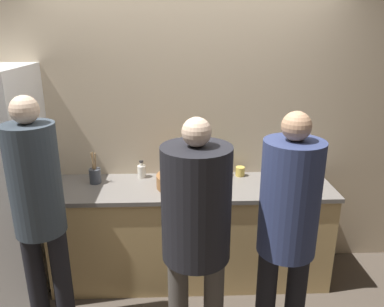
{
  "coord_description": "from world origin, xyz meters",
  "views": [
    {
      "loc": [
        -0.1,
        -2.52,
        2.14
      ],
      "look_at": [
        0.0,
        0.14,
        1.23
      ],
      "focal_mm": 35.0,
      "sensor_mm": 36.0,
      "label": 1
    }
  ],
  "objects_px": {
    "person_right": "(288,221)",
    "bottle_clear": "(142,171)",
    "bottle_dark": "(199,187)",
    "potted_plant": "(217,163)",
    "refrigerator": "(0,186)",
    "person_center": "(196,222)",
    "utensil_crock": "(95,175)",
    "fruit_bowl": "(177,181)",
    "cup_yellow": "(240,171)",
    "person_left": "(38,205)"
  },
  "relations": [
    {
      "from": "person_center",
      "to": "utensil_crock",
      "type": "height_order",
      "value": "person_center"
    },
    {
      "from": "bottle_dark",
      "to": "bottle_clear",
      "type": "height_order",
      "value": "bottle_dark"
    },
    {
      "from": "bottle_clear",
      "to": "cup_yellow",
      "type": "distance_m",
      "value": 0.87
    },
    {
      "from": "person_right",
      "to": "potted_plant",
      "type": "height_order",
      "value": "person_right"
    },
    {
      "from": "person_right",
      "to": "fruit_bowl",
      "type": "height_order",
      "value": "person_right"
    },
    {
      "from": "refrigerator",
      "to": "utensil_crock",
      "type": "bearing_deg",
      "value": 11.45
    },
    {
      "from": "bottle_dark",
      "to": "potted_plant",
      "type": "relative_size",
      "value": 0.81
    },
    {
      "from": "refrigerator",
      "to": "cup_yellow",
      "type": "relative_size",
      "value": 22.72
    },
    {
      "from": "bottle_dark",
      "to": "cup_yellow",
      "type": "bearing_deg",
      "value": 45.45
    },
    {
      "from": "utensil_crock",
      "to": "potted_plant",
      "type": "distance_m",
      "value": 1.05
    },
    {
      "from": "fruit_bowl",
      "to": "cup_yellow",
      "type": "bearing_deg",
      "value": 22.01
    },
    {
      "from": "person_center",
      "to": "utensil_crock",
      "type": "xyz_separation_m",
      "value": [
        -0.81,
        0.97,
        -0.08
      ]
    },
    {
      "from": "person_left",
      "to": "potted_plant",
      "type": "relative_size",
      "value": 8.14
    },
    {
      "from": "bottle_dark",
      "to": "bottle_clear",
      "type": "xyz_separation_m",
      "value": [
        -0.48,
        0.39,
        -0.01
      ]
    },
    {
      "from": "utensil_crock",
      "to": "cup_yellow",
      "type": "distance_m",
      "value": 1.26
    },
    {
      "from": "person_right",
      "to": "bottle_clear",
      "type": "distance_m",
      "value": 1.46
    },
    {
      "from": "fruit_bowl",
      "to": "potted_plant",
      "type": "distance_m",
      "value": 0.43
    },
    {
      "from": "utensil_crock",
      "to": "bottle_dark",
      "type": "height_order",
      "value": "utensil_crock"
    },
    {
      "from": "bottle_dark",
      "to": "person_right",
      "type": "bearing_deg",
      "value": -53.63
    },
    {
      "from": "person_right",
      "to": "bottle_clear",
      "type": "bearing_deg",
      "value": 132.66
    },
    {
      "from": "bottle_clear",
      "to": "cup_yellow",
      "type": "xyz_separation_m",
      "value": [
        0.87,
        0.0,
        -0.02
      ]
    },
    {
      "from": "utensil_crock",
      "to": "potted_plant",
      "type": "height_order",
      "value": "utensil_crock"
    },
    {
      "from": "person_center",
      "to": "potted_plant",
      "type": "xyz_separation_m",
      "value": [
        0.24,
        1.1,
        -0.04
      ]
    },
    {
      "from": "refrigerator",
      "to": "utensil_crock",
      "type": "height_order",
      "value": "refrigerator"
    },
    {
      "from": "refrigerator",
      "to": "bottle_dark",
      "type": "height_order",
      "value": "refrigerator"
    },
    {
      "from": "person_center",
      "to": "bottle_dark",
      "type": "height_order",
      "value": "person_center"
    },
    {
      "from": "person_center",
      "to": "utensil_crock",
      "type": "relative_size",
      "value": 6.17
    },
    {
      "from": "bottle_dark",
      "to": "refrigerator",
      "type": "bearing_deg",
      "value": 175.33
    },
    {
      "from": "person_center",
      "to": "utensil_crock",
      "type": "bearing_deg",
      "value": 129.73
    },
    {
      "from": "bottle_dark",
      "to": "potted_plant",
      "type": "xyz_separation_m",
      "value": [
        0.18,
        0.4,
        0.05
      ]
    },
    {
      "from": "person_left",
      "to": "person_center",
      "type": "height_order",
      "value": "person_left"
    },
    {
      "from": "fruit_bowl",
      "to": "potted_plant",
      "type": "bearing_deg",
      "value": 33.75
    },
    {
      "from": "person_left",
      "to": "person_center",
      "type": "relative_size",
      "value": 1.05
    },
    {
      "from": "refrigerator",
      "to": "potted_plant",
      "type": "xyz_separation_m",
      "value": [
        1.77,
        0.27,
        0.07
      ]
    },
    {
      "from": "refrigerator",
      "to": "person_left",
      "type": "distance_m",
      "value": 0.77
    },
    {
      "from": "person_right",
      "to": "potted_plant",
      "type": "bearing_deg",
      "value": 106.47
    },
    {
      "from": "person_center",
      "to": "fruit_bowl",
      "type": "xyz_separation_m",
      "value": [
        -0.12,
        0.86,
        -0.1
      ]
    },
    {
      "from": "person_right",
      "to": "fruit_bowl",
      "type": "relative_size",
      "value": 4.98
    },
    {
      "from": "refrigerator",
      "to": "fruit_bowl",
      "type": "distance_m",
      "value": 1.42
    },
    {
      "from": "bottle_dark",
      "to": "cup_yellow",
      "type": "xyz_separation_m",
      "value": [
        0.38,
        0.39,
        -0.03
      ]
    },
    {
      "from": "utensil_crock",
      "to": "bottle_clear",
      "type": "distance_m",
      "value": 0.4
    },
    {
      "from": "person_right",
      "to": "cup_yellow",
      "type": "bearing_deg",
      "value": 96.22
    },
    {
      "from": "person_left",
      "to": "cup_yellow",
      "type": "height_order",
      "value": "person_left"
    },
    {
      "from": "fruit_bowl",
      "to": "person_right",
      "type": "bearing_deg",
      "value": -51.5
    },
    {
      "from": "potted_plant",
      "to": "person_right",
      "type": "bearing_deg",
      "value": -73.53
    },
    {
      "from": "potted_plant",
      "to": "cup_yellow",
      "type": "bearing_deg",
      "value": -3.14
    },
    {
      "from": "refrigerator",
      "to": "fruit_bowl",
      "type": "relative_size",
      "value": 5.47
    },
    {
      "from": "bottle_clear",
      "to": "cup_yellow",
      "type": "height_order",
      "value": "bottle_clear"
    },
    {
      "from": "fruit_bowl",
      "to": "person_left",
      "type": "bearing_deg",
      "value": -146.45
    },
    {
      "from": "fruit_bowl",
      "to": "potted_plant",
      "type": "relative_size",
      "value": 1.58
    }
  ]
}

